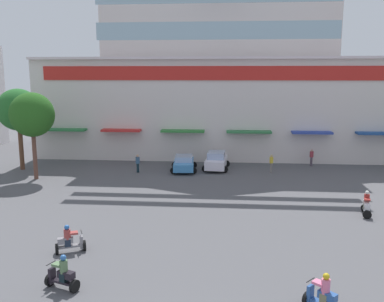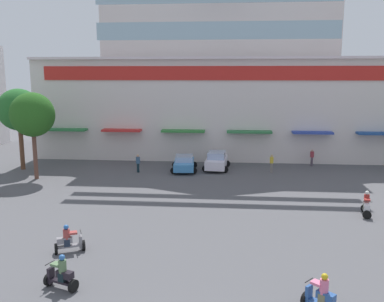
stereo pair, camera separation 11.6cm
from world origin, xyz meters
name	(u,v)px [view 1 (the left image)]	position (x,y,z in m)	size (l,w,h in m)	color
ground_plane	(208,221)	(0.00, 13.00, 0.00)	(128.00, 128.00, 0.00)	#535356
colonial_building	(218,72)	(0.00, 35.47, 8.82)	(37.05, 15.01, 20.40)	silver
plaza_tree_0	(18,110)	(-17.55, 25.35, 5.41)	(3.88, 3.40, 7.32)	brown
plaza_tree_2	(32,115)	(-14.72, 22.04, 5.32)	(3.63, 3.25, 7.16)	brown
parked_car_0	(184,163)	(-2.77, 25.94, 0.72)	(2.52, 3.94, 1.42)	#3F84C3
parked_car_1	(216,161)	(0.11, 26.83, 0.81)	(2.52, 4.00, 1.63)	white
scooter_rider_1	(366,205)	(9.69, 14.92, 0.64)	(0.80, 1.49, 1.55)	black
scooter_rider_4	(62,275)	(-5.49, 4.52, 0.61)	(1.52, 0.98, 1.50)	black
scooter_rider_5	(70,241)	(-6.52, 8.03, 0.58)	(1.53, 1.08, 1.42)	black
scooter_rider_7	(323,295)	(4.66, 3.74, 0.64)	(1.35, 1.29, 1.55)	black
pedestrian_0	(138,162)	(-6.79, 25.09, 0.91)	(0.43, 0.43, 1.61)	#12252D
pedestrian_1	(312,157)	(9.04, 29.05, 0.90)	(0.46, 0.46, 1.59)	#4B3E4A
pedestrian_2	(271,162)	(4.97, 25.90, 0.94)	(0.44, 0.44, 1.64)	slate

